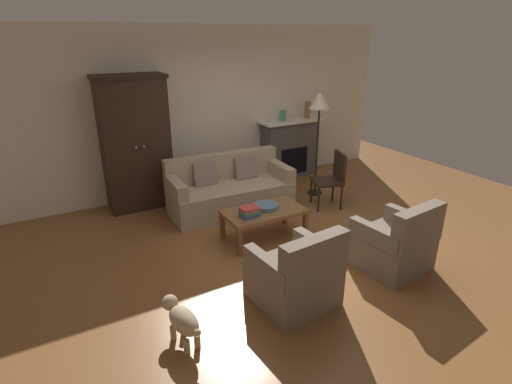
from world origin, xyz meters
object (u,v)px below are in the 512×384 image
Objects in this scene: mantel_vase_bronze at (307,110)px; dog at (182,319)px; floor_lamp at (320,107)px; side_chair_wooden at (332,176)px; mantel_vase_jade at (283,116)px; coffee_table at (264,214)px; fireplace at (289,148)px; couch at (229,190)px; book_stack at (250,212)px; fruit_bowl at (266,206)px; armchair_near_right at (395,244)px; armchair_near_left at (296,277)px; armoire at (136,143)px.

mantel_vase_bronze is 5.22m from dog.
floor_lamp reaches higher than mantel_vase_bronze.
mantel_vase_jade is at bearing 87.68° from side_chair_wooden.
coffee_table is 5.67× the size of mantel_vase_jade.
floor_lamp is at bearing 35.92° from dog.
mantel_vase_bronze reaches higher than fireplace.
couch is 1.13m from coffee_table.
coffee_table is (-1.77, -2.05, -0.20)m from fireplace.
mantel_vase_jade reaches higher than book_stack.
fruit_bowl is 0.38× the size of armchair_near_right.
mantel_vase_jade reaches higher than couch.
floor_lamp is (0.05, -1.02, 0.31)m from mantel_vase_jade.
book_stack is (-2.03, -2.12, -0.09)m from fireplace.
side_chair_wooden reaches higher than couch.
dog is (-1.23, 0.02, -0.07)m from armchair_near_left.
couch is 1.77× the size of coffee_table.
armchair_near_right is at bearing -106.45° from side_chair_wooden.
mantel_vase_jade is 0.22× the size of armchair_near_left.
armoire is at bearing 122.54° from armchair_near_right.
floor_lamp is (-0.13, -1.03, 0.96)m from fireplace.
fireplace is 0.67m from mantel_vase_jade.
floor_lamp is at bearing -4.02° from couch.
armchair_near_left is (0.75, -3.37, -0.73)m from armoire.
armchair_near_left is (-2.58, -3.43, -0.96)m from mantel_vase_bronze.
fireplace is 2.71m from coffee_table.
armchair_near_left is (-0.50, -1.45, -0.13)m from fruit_bowl.
coffee_table is 1.94× the size of dog.
fireplace is 4.86m from dog.
dog is (-3.30, -2.39, -1.28)m from floor_lamp.
fruit_bowl is 0.38× the size of armchair_near_left.
armoire is 3.53m from armchair_near_left.
mantel_vase_bronze reaches higher than mantel_vase_jade.
mantel_vase_bronze is (0.56, 0.00, 0.06)m from mantel_vase_jade.
coffee_table is 1.59m from side_chair_wooden.
fruit_bowl is (-1.71, -2.00, -0.12)m from fireplace.
mantel_vase_jade is (1.59, 2.03, 0.85)m from coffee_table.
armoire reaches higher than floor_lamp.
armchair_near_left is (-0.18, -1.33, -0.17)m from book_stack.
fruit_bowl is 2.25m from dog.
armchair_near_right is at bearing -108.76° from mantel_vase_bronze.
coffee_table is at bearing 124.54° from armchair_near_right.
fruit_bowl is 1.06× the size of mantel_vase_bronze.
fruit_bowl is 2.14m from floor_lamp.
couch is 2.57m from armchair_near_left.
couch is 2.51m from mantel_vase_bronze.
mantel_vase_jade reaches higher than armchair_near_right.
mantel_vase_jade is (1.53, 1.98, 0.77)m from fruit_bowl.
fireplace is 1.43× the size of armchair_near_right.
armchair_near_right is at bearing -47.37° from book_stack.
armchair_near_left reaches higher than dog.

